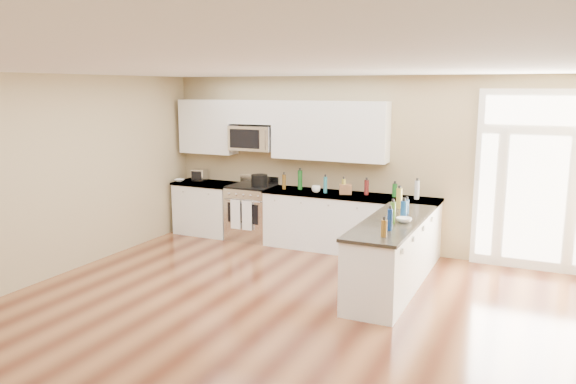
{
  "coord_description": "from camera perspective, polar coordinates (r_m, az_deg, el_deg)",
  "views": [
    {
      "loc": [
        2.67,
        -4.67,
        2.62
      ],
      "look_at": [
        -0.45,
        2.0,
        1.24
      ],
      "focal_mm": 35.0,
      "sensor_mm": 36.0,
      "label": 1
    }
  ],
  "objects": [
    {
      "name": "upper_cabinet_right",
      "position": [
        9.13,
        4.21,
        6.22
      ],
      "size": [
        1.94,
        0.33,
        0.95
      ],
      "primitive_type": "cube",
      "color": "white",
      "rests_on": "room_shell"
    },
    {
      "name": "cardboard_box",
      "position": [
        8.98,
        5.86,
        0.29
      ],
      "size": [
        0.23,
        0.2,
        0.16
      ],
      "primitive_type": "cube",
      "rotation": [
        0.0,
        0.0,
        0.36
      ],
      "color": "brown",
      "rests_on": "back_cabinet_right"
    },
    {
      "name": "peninsula_cabinet",
      "position": [
        7.46,
        10.47,
        -6.61
      ],
      "size": [
        0.69,
        2.32,
        0.94
      ],
      "color": "white",
      "rests_on": "ground"
    },
    {
      "name": "stockpot",
      "position": [
        9.57,
        -2.92,
        1.21
      ],
      "size": [
        0.37,
        0.37,
        0.22
      ],
      "primitive_type": "cylinder",
      "rotation": [
        0.0,
        0.0,
        0.38
      ],
      "color": "black",
      "rests_on": "kitchen_range"
    },
    {
      "name": "toaster_oven",
      "position": [
        10.36,
        -8.98,
        1.73
      ],
      "size": [
        0.26,
        0.22,
        0.21
      ],
      "primitive_type": "cube",
      "rotation": [
        0.0,
        0.0,
        0.1
      ],
      "color": "silver",
      "rests_on": "back_cabinet_left"
    },
    {
      "name": "bowl_left",
      "position": [
        10.32,
        -10.98,
        1.17
      ],
      "size": [
        0.2,
        0.2,
        0.04
      ],
      "primitive_type": "imported",
      "rotation": [
        0.0,
        0.0,
        0.19
      ],
      "color": "white",
      "rests_on": "back_cabinet_left"
    },
    {
      "name": "room_shell",
      "position": [
        5.46,
        -4.62,
        0.97
      ],
      "size": [
        8.0,
        8.0,
        8.0
      ],
      "color": "tan",
      "rests_on": "ground"
    },
    {
      "name": "ground",
      "position": [
        5.99,
        -4.36,
        -15.38
      ],
      "size": [
        8.0,
        8.0,
        0.0
      ],
      "primitive_type": "plane",
      "color": "#4F2516"
    },
    {
      "name": "upper_cabinet_short",
      "position": [
        9.69,
        -3.49,
        8.11
      ],
      "size": [
        0.82,
        0.33,
        0.4
      ],
      "primitive_type": "cube",
      "color": "white",
      "rests_on": "room_shell"
    },
    {
      "name": "entry_door",
      "position": [
        8.73,
        23.96,
        1.01
      ],
      "size": [
        1.7,
        0.1,
        2.6
      ],
      "color": "white",
      "rests_on": "ground"
    },
    {
      "name": "upper_cabinet_left",
      "position": [
        10.18,
        -8.11,
        6.59
      ],
      "size": [
        1.04,
        0.33,
        0.95
      ],
      "primitive_type": "cube",
      "color": "white",
      "rests_on": "room_shell"
    },
    {
      "name": "back_cabinet_left",
      "position": [
        10.27,
        -8.29,
        -1.77
      ],
      "size": [
        1.1,
        0.66,
        0.94
      ],
      "color": "white",
      "rests_on": "ground"
    },
    {
      "name": "bowl_peninsula",
      "position": [
        7.23,
        11.71,
        -2.81
      ],
      "size": [
        0.25,
        0.25,
        0.06
      ],
      "primitive_type": "imported",
      "rotation": [
        0.0,
        0.0,
        0.35
      ],
      "color": "white",
      "rests_on": "peninsula_cabinet"
    },
    {
      "name": "microwave",
      "position": [
        9.69,
        -3.57,
        5.5
      ],
      "size": [
        0.78,
        0.41,
        0.42
      ],
      "color": "silver",
      "rests_on": "room_shell"
    },
    {
      "name": "back_cabinet_right",
      "position": [
        9.09,
        6.21,
        -3.34
      ],
      "size": [
        2.85,
        0.66,
        0.94
      ],
      "color": "white",
      "rests_on": "ground"
    },
    {
      "name": "kitchen_range",
      "position": [
        9.78,
        -3.71,
        -2.05
      ],
      "size": [
        0.76,
        0.68,
        1.08
      ],
      "color": "silver",
      "rests_on": "ground"
    },
    {
      "name": "cup_counter",
      "position": [
        9.08,
        2.87,
        0.29
      ],
      "size": [
        0.18,
        0.18,
        0.11
      ],
      "primitive_type": "imported",
      "rotation": [
        0.0,
        0.0,
        0.41
      ],
      "color": "white",
      "rests_on": "back_cabinet_right"
    },
    {
      "name": "counter_bottles",
      "position": [
        8.21,
        8.24,
        -0.39
      ],
      "size": [
        2.41,
        2.46,
        0.32
      ],
      "color": "#19591E",
      "rests_on": "back_cabinet_right"
    }
  ]
}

